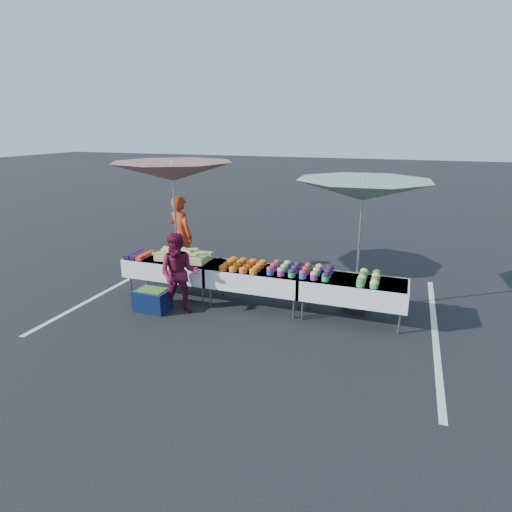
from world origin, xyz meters
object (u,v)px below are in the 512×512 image
(vendor, at_px, (181,236))
(storage_bin, at_px, (153,299))
(table_left, at_px, (172,267))
(table_center, at_px, (256,277))
(umbrella_left, at_px, (173,172))
(customer, at_px, (179,274))
(umbrella_right, at_px, (363,191))
(table_right, at_px, (353,289))

(vendor, relative_size, storage_bin, 2.93)
(table_left, relative_size, table_center, 1.00)
(table_left, bearing_deg, umbrella_left, 112.10)
(customer, xyz_separation_m, umbrella_right, (3.02, 1.23, 1.48))
(table_left, height_order, umbrella_right, umbrella_right)
(table_left, relative_size, umbrella_right, 0.61)
(table_center, relative_size, storage_bin, 2.98)
(umbrella_right, xyz_separation_m, storage_bin, (-3.56, -1.31, -2.02))
(umbrella_right, bearing_deg, customer, -157.83)
(customer, relative_size, umbrella_right, 0.49)
(vendor, xyz_separation_m, storage_bin, (0.47, -2.00, -0.70))
(storage_bin, bearing_deg, customer, 8.82)
(table_left, distance_m, vendor, 1.29)
(customer, xyz_separation_m, umbrella_left, (-0.88, 1.48, 1.64))
(table_right, bearing_deg, umbrella_right, 89.47)
(vendor, bearing_deg, umbrella_right, -167.42)
(table_left, distance_m, storage_bin, 0.91)
(table_left, bearing_deg, vendor, 110.24)
(vendor, relative_size, umbrella_right, 0.60)
(table_left, height_order, umbrella_left, umbrella_left)
(umbrella_left, bearing_deg, table_center, -19.29)
(storage_bin, bearing_deg, table_right, 13.74)
(umbrella_right, bearing_deg, storage_bin, -159.85)
(table_left, xyz_separation_m, table_center, (1.80, 0.00, 0.00))
(table_right, height_order, umbrella_left, umbrella_left)
(table_center, height_order, umbrella_right, umbrella_right)
(table_center, xyz_separation_m, vendor, (-2.23, 1.17, 0.33))
(vendor, distance_m, storage_bin, 2.17)
(table_center, xyz_separation_m, umbrella_left, (-2.10, 0.73, 1.81))
(table_center, xyz_separation_m, table_right, (1.80, 0.00, 0.00))
(umbrella_right, distance_m, storage_bin, 4.30)
(table_center, height_order, customer, customer)
(table_left, height_order, customer, customer)
(customer, bearing_deg, table_center, 13.48)
(table_center, relative_size, table_right, 1.00)
(table_right, distance_m, storage_bin, 3.67)
(umbrella_right, bearing_deg, vendor, 170.29)
(table_center, bearing_deg, customer, -148.28)
(vendor, bearing_deg, customer, 140.21)
(vendor, height_order, umbrella_left, umbrella_left)
(umbrella_left, bearing_deg, vendor, 107.01)
(customer, height_order, umbrella_left, umbrella_left)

